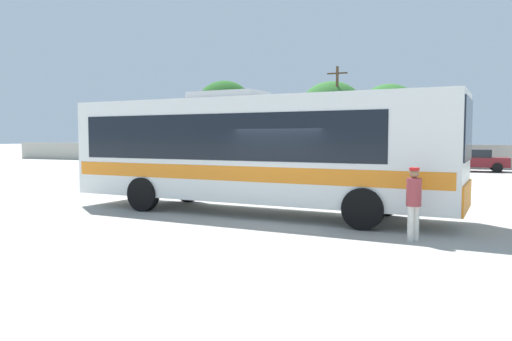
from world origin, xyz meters
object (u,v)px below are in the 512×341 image
(coach_bus_white_orange, at_px, (250,148))
(roadside_tree_midleft, at_px, (331,108))
(roadside_tree_left, at_px, (224,104))
(parked_car_third_grey, at_px, (386,159))
(parked_car_second_maroon, at_px, (294,157))
(attendant_by_bus_door, at_px, (414,199))
(parked_car_leftmost_grey, at_px, (219,156))
(roadside_tree_midright, at_px, (389,110))
(parked_car_rightmost_maroon, at_px, (475,160))
(utility_pole_near, at_px, (337,113))

(coach_bus_white_orange, relative_size, roadside_tree_midleft, 1.61)
(roadside_tree_left, bearing_deg, parked_car_third_grey, -26.50)
(coach_bus_white_orange, xyz_separation_m, parked_car_third_grey, (0.62, 22.59, -1.19))
(parked_car_second_maroon, xyz_separation_m, roadside_tree_left, (-10.52, 8.98, 4.92))
(attendant_by_bus_door, bearing_deg, parked_car_leftmost_grey, 125.78)
(parked_car_leftmost_grey, xyz_separation_m, parked_car_third_grey, (13.22, 0.61, -0.03))
(parked_car_third_grey, distance_m, roadside_tree_midright, 10.08)
(parked_car_leftmost_grey, height_order, parked_car_third_grey, parked_car_leftmost_grey)
(parked_car_leftmost_grey, bearing_deg, roadside_tree_midleft, 51.74)
(parked_car_leftmost_grey, bearing_deg, attendant_by_bus_door, -54.22)
(attendant_by_bus_door, distance_m, roadside_tree_midleft, 35.11)
(parked_car_third_grey, height_order, roadside_tree_midright, roadside_tree_midright)
(attendant_by_bus_door, height_order, parked_car_rightmost_maroon, attendant_by_bus_door)
(parked_car_third_grey, distance_m, parked_car_rightmost_maroon, 5.83)
(coach_bus_white_orange, xyz_separation_m, parked_car_leftmost_grey, (-12.60, 21.98, -1.16))
(utility_pole_near, distance_m, roadside_tree_midright, 4.84)
(utility_pole_near, bearing_deg, parked_car_third_grey, -51.43)
(parked_car_third_grey, relative_size, roadside_tree_midright, 0.67)
(parked_car_third_grey, bearing_deg, roadside_tree_left, 153.50)
(roadside_tree_left, bearing_deg, parked_car_second_maroon, -40.46)
(parked_car_second_maroon, xyz_separation_m, utility_pole_near, (1.57, 6.93, 3.67))
(parked_car_second_maroon, height_order, parked_car_third_grey, parked_car_third_grey)
(parked_car_rightmost_maroon, height_order, roadside_tree_midright, roadside_tree_midright)
(attendant_by_bus_door, distance_m, parked_car_leftmost_grey, 30.01)
(parked_car_second_maroon, distance_m, utility_pole_near, 8.00)
(parked_car_second_maroon, xyz_separation_m, parked_car_rightmost_maroon, (12.67, 0.32, 0.03))
(roadside_tree_midleft, distance_m, roadside_tree_midright, 5.09)
(attendant_by_bus_door, bearing_deg, roadside_tree_left, 122.84)
(utility_pole_near, bearing_deg, parked_car_second_maroon, -102.78)
(parked_car_rightmost_maroon, height_order, roadside_tree_midleft, roadside_tree_midleft)
(parked_car_third_grey, bearing_deg, roadside_tree_midleft, 126.75)
(parked_car_third_grey, relative_size, utility_pole_near, 0.56)
(roadside_tree_midleft, bearing_deg, roadside_tree_left, 178.16)
(attendant_by_bus_door, bearing_deg, parked_car_second_maroon, 114.39)
(parked_car_rightmost_maroon, xyz_separation_m, roadside_tree_midright, (-7.01, 9.17, 3.98))
(roadside_tree_left, height_order, roadside_tree_midright, roadside_tree_left)
(parked_car_rightmost_maroon, bearing_deg, attendant_by_bus_door, -93.43)
(coach_bus_white_orange, relative_size, parked_car_leftmost_grey, 2.82)
(parked_car_leftmost_grey, xyz_separation_m, roadside_tree_midright, (12.04, 9.78, 3.98))
(parked_car_second_maroon, xyz_separation_m, roadside_tree_midleft, (0.64, 8.62, 4.19))
(parked_car_leftmost_grey, relative_size, parked_car_rightmost_maroon, 1.03)
(parked_car_leftmost_grey, bearing_deg, coach_bus_white_orange, -60.19)
(roadside_tree_midright, bearing_deg, parked_car_second_maroon, -120.80)
(attendant_by_bus_door, xyz_separation_m, parked_car_third_grey, (-4.33, 24.95, -0.16))
(attendant_by_bus_door, xyz_separation_m, parked_car_leftmost_grey, (-17.55, 24.35, -0.13))
(roadside_tree_left, distance_m, roadside_tree_midleft, 11.20)
(coach_bus_white_orange, xyz_separation_m, roadside_tree_left, (-16.74, 31.25, 3.73))
(parked_car_second_maroon, bearing_deg, roadside_tree_midleft, 85.73)
(parked_car_rightmost_maroon, relative_size, utility_pole_near, 0.48)
(coach_bus_white_orange, bearing_deg, parked_car_second_maroon, 105.60)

